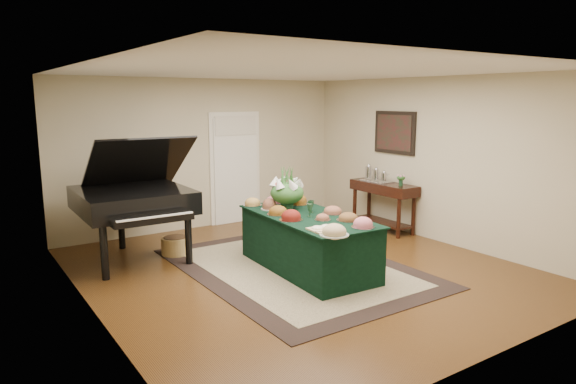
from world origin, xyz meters
TOP-DOWN VIEW (x-y plane):
  - ground at (0.00, 0.00)m, footprint 6.00×6.00m
  - area_rug at (-0.03, 0.08)m, footprint 2.72×3.81m
  - kitchen_doorway at (0.60, 2.97)m, footprint 1.05×0.07m
  - buffet_table at (0.07, -0.08)m, footprint 1.15×2.23m
  - food_platters at (0.06, 0.01)m, footprint 1.10×2.31m
  - cutting_board at (-0.26, -0.82)m, footprint 0.33×0.33m
  - green_goblets at (0.15, -0.04)m, footprint 0.25×0.27m
  - floral_centerpiece at (0.07, 0.43)m, footprint 0.50×0.50m
  - grand_piano at (-1.75, 1.70)m, footprint 1.63×1.83m
  - wicker_basket at (-1.17, 1.63)m, footprint 0.43×0.43m
  - mahogany_sideboard at (2.50, 0.94)m, footprint 0.45×1.32m
  - tea_service at (2.50, 1.15)m, footprint 0.34×0.58m
  - pink_bouquet at (2.50, 0.53)m, footprint 0.16×0.16m
  - wall_painting at (2.72, 0.94)m, footprint 0.05×0.95m

SIDE VIEW (x-z plane):
  - ground at x=0.00m, z-range 0.00..0.00m
  - area_rug at x=-0.03m, z-range 0.00..0.01m
  - wicker_basket at x=-1.17m, z-range 0.00..0.27m
  - buffet_table at x=0.07m, z-range 0.00..0.78m
  - mahogany_sideboard at x=2.50m, z-range 0.24..1.10m
  - cutting_board at x=-0.26m, z-range 0.77..0.86m
  - food_platters at x=0.06m, z-range 0.76..0.89m
  - green_goblets at x=0.15m, z-range 0.78..0.96m
  - grand_piano at x=-1.75m, z-range 0.01..1.83m
  - tea_service at x=2.50m, z-range 0.84..1.13m
  - pink_bouquet at x=2.50m, z-range 0.90..1.11m
  - kitchen_doorway at x=0.60m, z-range -0.03..2.07m
  - floral_centerpiece at x=0.07m, z-range 0.82..1.32m
  - wall_painting at x=2.72m, z-range 1.38..2.12m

